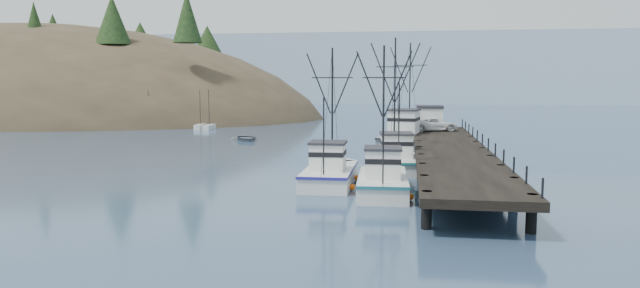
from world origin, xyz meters
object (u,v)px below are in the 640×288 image
object	(u,v)px
pier	(451,151)
motorboat	(246,140)
trawler_far	(395,159)
trawler_near	(383,181)
pier_shed	(430,118)
trawler_mid	(330,172)
pickup_truck	(434,124)
work_vessel	(407,138)

from	to	relation	value
pier	motorboat	world-z (taller)	pier
trawler_far	motorboat	bearing A→B (deg)	133.28
trawler_near	motorboat	bearing A→B (deg)	120.88
pier	trawler_near	distance (m)	11.87
trawler_near	pier_shed	xyz separation A→B (m)	(4.09, 27.61, 2.60)
trawler_far	motorboat	distance (m)	28.31
trawler_mid	pier_shed	size ratio (longest dim) A/B	3.26
pier_shed	motorboat	world-z (taller)	pier_shed
trawler_mid	pickup_truck	xyz separation A→B (m)	(8.57, 23.43, 1.93)
work_vessel	pickup_truck	size ratio (longest dim) A/B	2.69
pier_shed	pickup_truck	xyz separation A→B (m)	(0.47, -1.30, -0.67)
pier_shed	motorboat	xyz separation A→B (m)	(-22.92, 3.87, -3.42)
trawler_near	work_vessel	world-z (taller)	work_vessel
work_vessel	motorboat	distance (m)	21.40
pier	trawler_far	world-z (taller)	trawler_far
trawler_mid	trawler_far	world-z (taller)	trawler_far
pier	motorboat	size ratio (longest dim) A/B	8.95
pier	trawler_mid	distance (m)	12.11
pier	trawler_far	distance (m)	4.81
trawler_far	trawler_mid	bearing A→B (deg)	-119.73
motorboat	pier_shed	bearing A→B (deg)	-39.19
work_vessel	motorboat	xyz separation A→B (m)	(-20.39, 6.38, -1.23)
work_vessel	pier_shed	xyz separation A→B (m)	(2.53, 2.51, 2.19)
pier	pier_shed	bearing A→B (deg)	94.04
trawler_near	motorboat	size ratio (longest dim) A/B	2.12
pier	trawler_mid	size ratio (longest dim) A/B	4.22
pickup_truck	trawler_near	bearing A→B (deg)	152.42
work_vessel	motorboat	world-z (taller)	work_vessel
trawler_far	pier_shed	bearing A→B (deg)	78.10
trawler_mid	trawler_far	bearing A→B (deg)	60.27
trawler_mid	pickup_truck	distance (m)	25.02
work_vessel	motorboat	size ratio (longest dim) A/B	2.94
work_vessel	pier_shed	bearing A→B (deg)	44.75
pier_shed	pickup_truck	world-z (taller)	pier_shed
trawler_far	pickup_truck	bearing A→B (deg)	75.47
trawler_far	pickup_truck	distance (m)	16.05
pier_shed	pier	bearing A→B (deg)	-85.96
trawler_near	work_vessel	xyz separation A→B (m)	(1.55, 25.10, 0.41)
pickup_truck	motorboat	xyz separation A→B (m)	(-23.39, 5.17, -2.75)
pickup_truck	motorboat	world-z (taller)	pickup_truck
pickup_truck	motorboat	distance (m)	24.12
pier_shed	trawler_near	bearing A→B (deg)	-98.42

